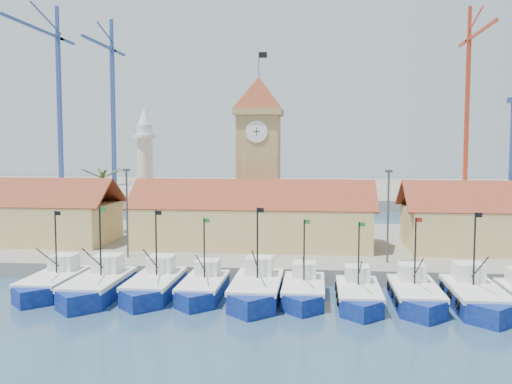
# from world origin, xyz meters

# --- Properties ---
(ground) EXTENTS (400.00, 400.00, 0.00)m
(ground) POSITION_xyz_m (0.00, 0.00, 0.00)
(ground) COLOR navy
(ground) RESTS_ON ground
(quay) EXTENTS (140.00, 32.00, 1.50)m
(quay) POSITION_xyz_m (0.00, 24.00, 0.75)
(quay) COLOR gray
(quay) RESTS_ON ground
(terminal) EXTENTS (240.00, 80.00, 2.00)m
(terminal) POSITION_xyz_m (0.00, 110.00, 1.00)
(terminal) COLOR gray
(terminal) RESTS_ON ground
(boat_0) EXTENTS (3.63, 9.96, 7.53)m
(boat_0) POSITION_xyz_m (-15.71, 2.89, 0.78)
(boat_0) COLOR navy
(boat_0) RESTS_ON ground
(boat_1) EXTENTS (3.90, 10.69, 8.09)m
(boat_1) POSITION_xyz_m (-11.26, 1.88, 0.84)
(boat_1) COLOR navy
(boat_1) RESTS_ON ground
(boat_2) EXTENTS (3.72, 10.19, 7.71)m
(boat_2) POSITION_xyz_m (-6.62, 2.83, 0.80)
(boat_2) COLOR navy
(boat_2) RESTS_ON ground
(boat_3) EXTENTS (3.40, 9.32, 7.05)m
(boat_3) POSITION_xyz_m (-2.40, 2.89, 0.73)
(boat_3) COLOR navy
(boat_3) RESTS_ON ground
(boat_4) EXTENTS (3.92, 10.74, 8.13)m
(boat_4) POSITION_xyz_m (2.23, 2.31, 0.84)
(boat_4) COLOR navy
(boat_4) RESTS_ON ground
(boat_5) EXTENTS (3.41, 9.35, 7.08)m
(boat_5) POSITION_xyz_m (6.13, 2.83, 0.73)
(boat_5) COLOR navy
(boat_5) RESTS_ON ground
(boat_6) EXTENTS (3.40, 9.32, 7.05)m
(boat_6) POSITION_xyz_m (10.58, 1.84, 0.73)
(boat_6) COLOR navy
(boat_6) RESTS_ON ground
(boat_7) EXTENTS (3.60, 9.87, 7.47)m
(boat_7) POSITION_xyz_m (15.13, 2.19, 0.77)
(boat_7) COLOR navy
(boat_7) RESTS_ON ground
(boat_8) EXTENTS (3.86, 10.57, 7.99)m
(boat_8) POSITION_xyz_m (19.70, 1.88, 0.83)
(boat_8) COLOR navy
(boat_8) RESTS_ON ground
(hall_center) EXTENTS (27.04, 10.13, 7.61)m
(hall_center) POSITION_xyz_m (0.00, 20.00, 3.99)
(hall_center) COLOR tan
(hall_center) RESTS_ON quay
(clock_tower) EXTENTS (5.80, 5.80, 22.70)m
(clock_tower) POSITION_xyz_m (0.00, 26.00, 11.96)
(clock_tower) COLOR tan
(clock_tower) RESTS_ON quay
(minaret) EXTENTS (3.00, 3.00, 16.30)m
(minaret) POSITION_xyz_m (-15.00, 28.00, 9.73)
(minaret) COLOR silver
(minaret) RESTS_ON quay
(palm_tree) EXTENTS (5.60, 5.03, 8.39)m
(palm_tree) POSITION_xyz_m (-20.00, 26.00, 6.25)
(palm_tree) COLOR brown
(palm_tree) RESTS_ON quay
(lamp_posts) EXTENTS (80.70, 0.25, 9.03)m
(lamp_posts) POSITION_xyz_m (0.50, 12.00, 6.48)
(lamp_posts) COLOR #3F3F44
(lamp_posts) RESTS_ON quay
(crane_blue_far) EXTENTS (1.00, 37.32, 47.26)m
(crane_blue_far) POSITION_xyz_m (-60.99, 100.06, 28.61)
(crane_blue_far) COLOR #2E458D
(crane_blue_far) RESTS_ON terminal
(crane_blue_near) EXTENTS (1.00, 29.87, 44.89)m
(crane_blue_near) POSITION_xyz_m (-48.51, 107.03, 26.65)
(crane_blue_near) COLOR #2E458D
(crane_blue_near) RESTS_ON terminal
(crane_red_right) EXTENTS (1.00, 32.30, 45.21)m
(crane_red_right) POSITION_xyz_m (44.30, 103.72, 27.05)
(crane_red_right) COLOR #B8351C
(crane_red_right) RESTS_ON terminal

